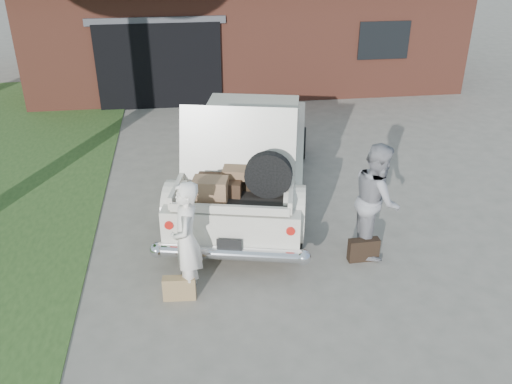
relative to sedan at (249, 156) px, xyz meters
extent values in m
plane|color=gray|center=(-0.15, -2.62, -0.77)|extent=(90.00, 90.00, 0.00)
cube|color=brown|center=(0.85, 8.88, 0.73)|extent=(12.00, 7.00, 3.00)
cube|color=black|center=(-1.65, 5.43, 0.33)|extent=(3.20, 0.30, 2.20)
cube|color=#4C4C51|center=(-1.65, 5.36, 1.48)|extent=(3.50, 0.12, 0.18)
cube|color=black|center=(4.35, 5.36, 0.83)|extent=(1.40, 0.08, 1.00)
cube|color=silver|center=(0.01, 0.04, -0.13)|extent=(3.07, 5.44, 0.67)
cube|color=#B1B09C|center=(0.08, 0.34, 0.46)|extent=(2.12, 2.38, 0.53)
cube|color=black|center=(0.30, 1.29, 0.44)|extent=(1.57, 0.44, 0.45)
cube|color=black|center=(-0.14, -0.61, 0.44)|extent=(1.57, 0.44, 0.45)
cylinder|color=black|center=(-1.27, -1.45, -0.44)|extent=(0.37, 0.71, 0.68)
cylinder|color=black|center=(0.49, -1.86, -0.44)|extent=(0.37, 0.71, 0.68)
cylinder|color=black|center=(-0.47, 1.95, -0.44)|extent=(0.37, 0.71, 0.68)
cylinder|color=black|center=(1.29, 1.53, -0.44)|extent=(0.37, 0.71, 0.68)
cylinder|color=silver|center=(-0.59, -2.50, -0.36)|extent=(2.09, 0.66, 0.18)
cylinder|color=#A5140F|center=(-1.39, -2.24, 0.03)|extent=(0.14, 0.13, 0.12)
cylinder|color=#A5140F|center=(0.25, -2.63, 0.03)|extent=(0.14, 0.13, 0.12)
cube|color=black|center=(-0.59, -2.52, -0.21)|extent=(0.34, 0.10, 0.17)
cube|color=black|center=(-0.44, -1.86, 0.22)|extent=(1.81, 1.46, 0.04)
cube|color=silver|center=(-1.24, -1.67, 0.32)|extent=(0.32, 1.11, 0.18)
cube|color=silver|center=(0.36, -2.04, 0.32)|extent=(0.32, 1.11, 0.18)
cube|color=silver|center=(-0.57, -2.40, 0.28)|extent=(1.61, 0.44, 0.12)
cube|color=silver|center=(-0.35, -1.47, 0.81)|extent=(1.76, 0.76, 1.14)
cube|color=#3E291A|center=(-0.65, -1.77, 0.35)|extent=(0.74, 0.57, 0.21)
cube|color=#8D6748|center=(-0.80, -2.03, 0.41)|extent=(0.54, 0.42, 0.33)
cube|color=black|center=(-0.31, -1.63, 0.32)|extent=(0.60, 0.46, 0.17)
cube|color=#866344|center=(-0.38, -1.72, 0.50)|extent=(0.48, 0.37, 0.15)
cylinder|color=black|center=(0.03, -2.02, 0.58)|extent=(0.70, 0.31, 0.68)
imported|color=white|center=(-1.17, -2.75, 0.06)|extent=(0.42, 0.62, 1.67)
imported|color=gray|center=(1.65, -2.06, 0.10)|extent=(0.78, 0.94, 1.75)
cube|color=#9C7C4F|center=(-1.30, -2.88, -0.61)|extent=(0.45, 0.17, 0.34)
cube|color=black|center=(1.43, -2.33, -0.60)|extent=(0.46, 0.16, 0.35)
camera|label=1|loc=(-1.10, -8.81, 3.86)|focal=38.00mm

